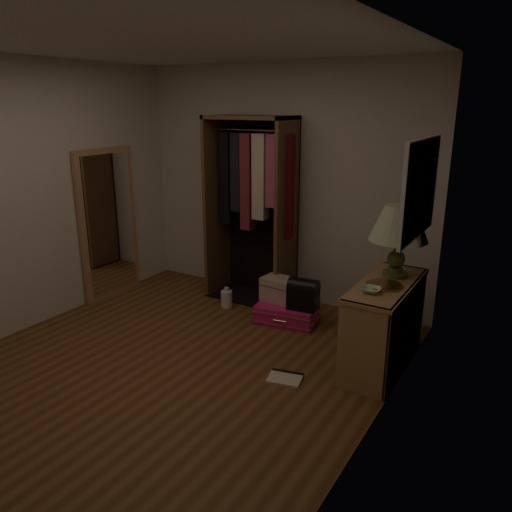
% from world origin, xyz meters
% --- Properties ---
extents(ground, '(4.00, 4.00, 0.00)m').
position_xyz_m(ground, '(0.00, 0.00, 0.00)').
color(ground, brown).
rests_on(ground, ground).
extents(room_walls, '(3.52, 4.02, 2.60)m').
position_xyz_m(room_walls, '(0.08, 0.04, 1.50)').
color(room_walls, beige).
rests_on(room_walls, ground).
extents(console_bookshelf, '(0.42, 1.12, 0.75)m').
position_xyz_m(console_bookshelf, '(1.53, 1.05, 0.39)').
color(console_bookshelf, '#A4794F').
rests_on(console_bookshelf, ground).
extents(open_wardrobe, '(1.00, 0.50, 2.05)m').
position_xyz_m(open_wardrobe, '(-0.22, 1.77, 1.20)').
color(open_wardrobe, brown).
rests_on(open_wardrobe, ground).
extents(floor_mirror, '(0.06, 0.80, 1.70)m').
position_xyz_m(floor_mirror, '(-1.70, 1.00, 0.85)').
color(floor_mirror, '#AE7B54').
rests_on(floor_mirror, ground).
extents(pink_suitcase, '(0.69, 0.54, 0.19)m').
position_xyz_m(pink_suitcase, '(0.42, 1.37, 0.10)').
color(pink_suitcase, '#CF195F').
rests_on(pink_suitcase, ground).
extents(train_case, '(0.38, 0.28, 0.26)m').
position_xyz_m(train_case, '(0.30, 1.42, 0.31)').
color(train_case, tan).
rests_on(train_case, pink_suitcase).
extents(black_bag, '(0.31, 0.22, 0.32)m').
position_xyz_m(black_bag, '(0.61, 1.35, 0.35)').
color(black_bag, black).
rests_on(black_bag, pink_suitcase).
extents(table_lamp, '(0.63, 0.63, 0.62)m').
position_xyz_m(table_lamp, '(1.54, 1.21, 1.20)').
color(table_lamp, '#3E5027').
rests_on(table_lamp, console_bookshelf).
extents(brass_tray, '(0.38, 0.38, 0.02)m').
position_xyz_m(brass_tray, '(1.54, 0.91, 0.76)').
color(brass_tray, '#A97E41').
rests_on(brass_tray, console_bookshelf).
extents(ceramic_bowl, '(0.17, 0.17, 0.04)m').
position_xyz_m(ceramic_bowl, '(1.49, 0.73, 0.77)').
color(ceramic_bowl, '#B0D3B0').
rests_on(ceramic_bowl, console_bookshelf).
extents(white_jug, '(0.15, 0.15, 0.22)m').
position_xyz_m(white_jug, '(-0.34, 1.37, 0.09)').
color(white_jug, silver).
rests_on(white_jug, ground).
extents(floor_book, '(0.31, 0.27, 0.03)m').
position_xyz_m(floor_book, '(0.94, 0.36, 0.01)').
color(floor_book, beige).
rests_on(floor_book, ground).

